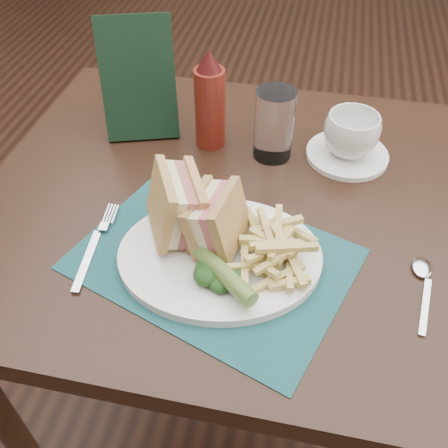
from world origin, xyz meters
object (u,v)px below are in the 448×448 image
Objects in this scene: saucer at (347,155)px; ketchup_bottle at (210,100)px; plate at (220,256)px; check_presenter at (138,80)px; placemat at (213,259)px; sandwich_half_a at (161,207)px; drinking_glass at (274,125)px; coffee_cup at (351,135)px; sandwich_half_b at (203,216)px; table_main at (240,323)px.

ketchup_bottle reaches higher than saucer.
check_presenter reaches higher than plate.
check_presenter reaches higher than placemat.
sandwich_half_a is 0.83× the size of drinking_glass.
ketchup_bottle is at bearing 95.81° from plate.
check_presenter is (-0.21, 0.31, 0.11)m from placemat.
coffee_cup is 0.14m from drinking_glass.
sandwich_half_a is at bearing 164.82° from placemat.
coffee_cup is (0.18, 0.30, 0.04)m from plate.
saucer is at bearing 62.35° from sandwich_half_b.
plate is at bearing -74.52° from ketchup_bottle.
ketchup_bottle is at bearing -178.24° from coffee_cup.
placemat is at bearing -39.37° from sandwich_half_b.
sandwich_half_a is 0.38m from coffee_cup.
plate is 0.11m from sandwich_half_a.
placemat is at bearing -98.15° from table_main.
coffee_cup is (0.16, 0.15, 0.42)m from table_main.
saucer is (0.19, 0.30, 0.00)m from placemat.
sandwich_half_a is 1.13× the size of sandwich_half_b.
plate is 0.31m from ketchup_bottle.
plate is 1.35× the size of check_presenter.
table_main is 6.92× the size of drinking_glass.
check_presenter reaches higher than sandwich_half_b.
placemat is at bearing -42.14° from sandwich_half_a.
table_main is 0.50m from ketchup_bottle.
plate is 0.35m from coffee_cup.
drinking_glass reaches higher than sandwich_half_a.
table_main is 6.00× the size of saucer.
sandwich_half_b is at bearing -126.67° from coffee_cup.
plate is 3.03× the size of coffee_cup.
check_presenter is at bearing 124.16° from placemat.
plate is 2.77× the size of sandwich_half_a.
table_main is 4.04× the size of check_presenter.
check_presenter reaches higher than saucer.
plate is 3.14× the size of sandwich_half_b.
saucer reaches higher than table_main.
saucer is 1.15× the size of drinking_glass.
sandwich_half_a is at bearing -134.17° from saucer.
ketchup_bottle reaches higher than coffee_cup.
plate is 1.61× the size of ketchup_bottle.
sandwich_half_b is 0.43× the size of check_presenter.
placemat is 0.35m from coffee_cup.
sandwich_half_a is 1.09× the size of coffee_cup.
sandwich_half_a is 0.72× the size of saucer.
plate is at bearing -72.89° from check_presenter.
drinking_glass is 0.26m from check_presenter.
table_main is at bearing 81.85° from placemat.
plate reaches higher than table_main.
ketchup_bottle is at bearing 60.70° from sandwich_half_a.
drinking_glass is at bearing 79.91° from placemat.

